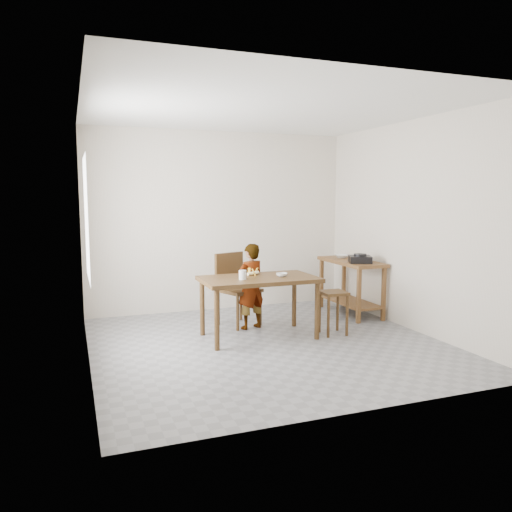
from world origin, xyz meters
name	(u,v)px	position (x,y,z in m)	size (l,w,h in m)	color
floor	(268,345)	(0.00, 0.00, -0.02)	(4.00, 4.00, 0.04)	slate
ceiling	(269,107)	(0.00, 0.00, 2.72)	(4.00, 4.00, 0.04)	white
wall_back	(219,221)	(0.00, 2.02, 1.35)	(4.00, 0.04, 2.70)	beige
wall_front	(366,246)	(0.00, -2.02, 1.35)	(4.00, 0.04, 2.70)	beige
wall_left	(82,234)	(-2.02, 0.00, 1.35)	(0.04, 4.00, 2.70)	beige
wall_right	(413,226)	(2.02, 0.00, 1.35)	(0.04, 4.00, 2.70)	beige
window_pane	(86,219)	(-1.97, 0.20, 1.50)	(0.02, 1.10, 1.30)	white
dining_table	(259,307)	(0.00, 0.30, 0.38)	(1.40, 0.80, 0.75)	#442C14
prep_counter	(351,287)	(1.72, 1.00, 0.40)	(0.50, 1.20, 0.80)	brown
child	(251,286)	(0.05, 0.73, 0.56)	(0.41, 0.27, 1.12)	silver
dining_chair	(239,290)	(-0.04, 0.94, 0.48)	(0.47, 0.47, 0.97)	#442C14
stool	(333,313)	(0.93, 0.11, 0.27)	(0.31, 0.31, 0.55)	#442C14
glass_tumbler	(243,275)	(-0.24, 0.22, 0.81)	(0.09, 0.09, 0.11)	white
small_bowl	(282,275)	(0.28, 0.25, 0.77)	(0.14, 0.14, 0.04)	silver
banana	(253,273)	(-0.01, 0.47, 0.78)	(0.18, 0.13, 0.06)	yellow
serving_bowl	(342,256)	(1.71, 1.26, 0.83)	(0.20, 0.20, 0.05)	silver
gas_burner	(360,259)	(1.67, 0.70, 0.85)	(0.30, 0.30, 0.10)	black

